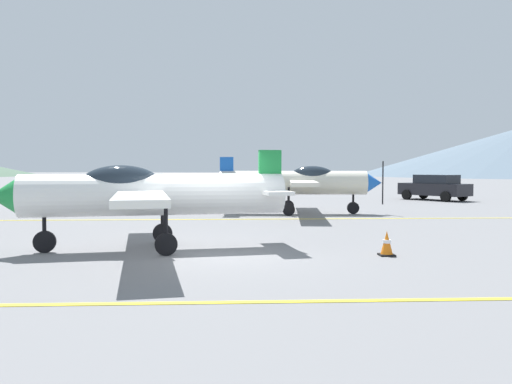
{
  "coord_description": "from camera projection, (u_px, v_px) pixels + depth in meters",
  "views": [
    {
      "loc": [
        0.45,
        -13.05,
        2.11
      ],
      "look_at": [
        1.4,
        6.0,
        1.2
      ],
      "focal_mm": 36.91,
      "sensor_mm": 36.0,
      "label": 1
    }
  ],
  "objects": [
    {
      "name": "apron_line_near",
      "position": [
        201.0,
        303.0,
        8.14
      ],
      "size": [
        80.0,
        0.16,
        0.01
      ],
      "primitive_type": "cube",
      "color": "yellow",
      "rests_on": "ground_plane"
    },
    {
      "name": "traffic_cone_front",
      "position": [
        387.0,
        244.0,
        12.49
      ],
      "size": [
        0.36,
        0.36,
        0.59
      ],
      "color": "black",
      "rests_on": "ground_plane"
    },
    {
      "name": "airplane_mid",
      "position": [
        299.0,
        182.0,
        23.67
      ],
      "size": [
        7.46,
        8.57,
        2.56
      ],
      "color": "silver",
      "rests_on": "ground_plane"
    },
    {
      "name": "car_sedan",
      "position": [
        435.0,
        187.0,
        33.35
      ],
      "size": [
        3.9,
        4.57,
        1.62
      ],
      "color": "black",
      "rests_on": "ground_plane"
    },
    {
      "name": "apron_line_far",
      "position": [
        219.0,
        219.0,
        21.11
      ],
      "size": [
        80.0,
        0.16,
        0.01
      ],
      "primitive_type": "cube",
      "color": "yellow",
      "rests_on": "ground_plane"
    },
    {
      "name": "ground_plane",
      "position": [
        212.0,
        252.0,
        13.1
      ],
      "size": [
        400.0,
        400.0,
        0.0
      ],
      "primitive_type": "plane",
      "color": "slate"
    },
    {
      "name": "airplane_near",
      "position": [
        145.0,
        193.0,
        13.38
      ],
      "size": [
        7.48,
        8.57,
        2.56
      ],
      "color": "white",
      "rests_on": "ground_plane"
    }
  ]
}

